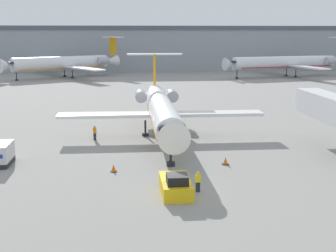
{
  "coord_description": "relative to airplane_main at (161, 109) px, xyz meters",
  "views": [
    {
      "loc": [
        -4.28,
        -34.51,
        12.28
      ],
      "look_at": [
        0.0,
        9.52,
        3.37
      ],
      "focal_mm": 50.0,
      "sensor_mm": 36.0,
      "label": 1
    }
  ],
  "objects": [
    {
      "name": "airplane_parked_far_left",
      "position": [
        41.29,
        72.56,
        0.61
      ],
      "size": [
        38.21,
        30.94,
        10.81
      ],
      "color": "silver",
      "rests_on": "ground"
    },
    {
      "name": "terminal_building",
      "position": [
        -0.17,
        100.59,
        3.74
      ],
      "size": [
        180.0,
        16.8,
        14.19
      ],
      "color": "#8C939E",
      "rests_on": "ground"
    },
    {
      "name": "traffic_cone_left",
      "position": [
        -5.41,
        -13.41,
        -3.05
      ],
      "size": [
        0.6,
        0.6,
        0.68
      ],
      "color": "black",
      "rests_on": "ground"
    },
    {
      "name": "jet_bridge",
      "position": [
        17.18,
        -7.72,
        1.07
      ],
      "size": [
        3.2,
        12.98,
        6.19
      ],
      "color": "#2D2D33",
      "rests_on": "ground"
    },
    {
      "name": "airplane_parked_far_right",
      "position": [
        -20.13,
        76.21,
        0.58
      ],
      "size": [
        31.92,
        32.95,
        10.91
      ],
      "color": "white",
      "rests_on": "ground"
    },
    {
      "name": "worker_near_tug",
      "position": [
        1.24,
        -19.48,
        -2.51
      ],
      "size": [
        0.4,
        0.24,
        1.67
      ],
      "color": "#232838",
      "rests_on": "ground"
    },
    {
      "name": "traffic_cone_right",
      "position": [
        5.06,
        -12.11,
        -3.04
      ],
      "size": [
        0.65,
        0.65,
        0.71
      ],
      "color": "black",
      "rests_on": "ground"
    },
    {
      "name": "ground_plane",
      "position": [
        -0.17,
        -19.41,
        -3.38
      ],
      "size": [
        600.0,
        600.0,
        0.0
      ],
      "primitive_type": "plane",
      "color": "gray"
    },
    {
      "name": "worker_by_wing",
      "position": [
        -7.78,
        -0.64,
        -2.5
      ],
      "size": [
        0.4,
        0.24,
        1.69
      ],
      "color": "#232838",
      "rests_on": "ground"
    },
    {
      "name": "pushback_tug",
      "position": [
        -0.53,
        -19.68,
        -2.71
      ],
      "size": [
        2.24,
        4.75,
        1.81
      ],
      "color": "yellow",
      "rests_on": "ground"
    },
    {
      "name": "airplane_main",
      "position": [
        0.0,
        0.0,
        0.0
      ],
      "size": [
        24.22,
        30.05,
        9.26
      ],
      "color": "white",
      "rests_on": "ground"
    },
    {
      "name": "luggage_cart",
      "position": [
        -16.11,
        -10.1,
        -2.36
      ],
      "size": [
        2.06,
        3.56,
        2.04
      ],
      "color": "#232326",
      "rests_on": "ground"
    }
  ]
}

